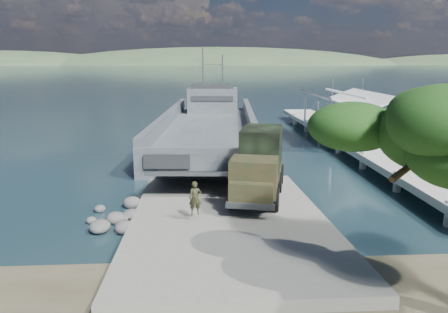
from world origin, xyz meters
The scene contains 10 objects.
ground centered at (0.00, 0.00, 0.00)m, with size 1400.00×1400.00×0.00m, color #1B3842.
boat_ramp centered at (0.00, -1.00, 0.25)m, with size 10.00×18.00×0.50m, color gray.
shoreline_rocks centered at (-6.20, 0.50, 0.00)m, with size 3.20×5.60×0.90m, color #575654, non-canonical shape.
distant_headlands centered at (50.00, 560.00, 0.00)m, with size 1000.00×240.00×48.00m, color #415837, non-canonical shape.
pier centered at (13.00, 18.77, 1.60)m, with size 6.40×44.00×6.10m.
landing_craft centered at (-0.32, 22.64, 0.88)m, with size 11.58×36.87×10.80m.
military_truck centered at (2.09, 2.58, 2.40)m, with size 4.34×8.56×3.81m.
soldier centered at (-1.73, -1.82, 1.34)m, with size 0.62×0.41×1.69m, color #23321C.
sailboat_near centered at (18.19, 28.59, 0.34)m, with size 2.52×5.43×6.38m.
sailboat_far centered at (16.89, 35.98, 0.32)m, with size 2.09×5.11×6.05m.
Camera 1 is at (-1.59, -22.56, 8.53)m, focal length 35.00 mm.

